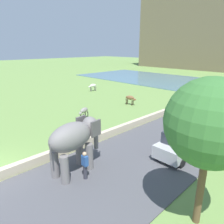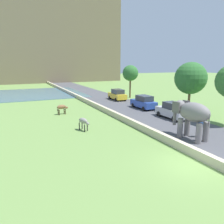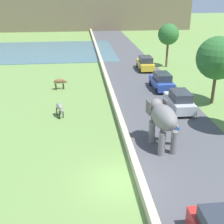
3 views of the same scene
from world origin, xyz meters
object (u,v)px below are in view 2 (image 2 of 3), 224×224
Objects in this scene: person_beside_elephant at (200,127)px; cow_brown at (62,107)px; elephant at (191,114)px; car_blue at (144,102)px; car_yellow at (117,95)px; cow_grey at (84,121)px; car_silver at (173,110)px.

cow_brown is (-8.25, 13.02, -0.04)m from person_beside_elephant.
elephant reaches higher than cow_brown.
car_blue is 0.99× the size of car_yellow.
cow_grey is (-10.12, -13.76, -0.06)m from car_yellow.
person_beside_elephant is 9.79m from cow_grey.
person_beside_elephant reaches higher than cow_grey.
car_blue is 11.73m from cow_grey.
cow_brown is (-7.30, 12.95, -1.20)m from elephant.
person_beside_elephant is at bearing -100.77° from car_blue.
elephant is 2.50× the size of cow_grey.
elephant is 12.13m from car_blue.
cow_grey is 7.23m from cow_brown.
cow_grey is at bearing -87.19° from cow_brown.
cow_grey is (-7.89, 5.80, -0.04)m from person_beside_elephant.
car_blue is at bearing 89.99° from car_silver.
car_yellow reaches higher than person_beside_elephant.
elephant is 9.08m from cow_grey.
car_silver is (-0.00, -5.76, 0.00)m from car_blue.
car_yellow is at bearing 80.75° from elephant.
car_silver is 2.82× the size of cow_brown.
elephant is 19.78m from car_yellow.
car_blue is 5.76m from car_silver.
cow_grey is (-10.12, -0.17, -0.06)m from car_silver.
cow_brown is at bearing 172.94° from car_blue.
cow_brown is (-10.47, -6.54, -0.06)m from car_yellow.
elephant is at bearing -60.59° from cow_brown.
elephant is at bearing -99.25° from car_yellow.
car_silver is at bearing -89.99° from car_yellow.
person_beside_elephant is 1.15× the size of cow_grey.
car_blue is at bearing -89.98° from car_yellow.
car_yellow is at bearing 83.50° from person_beside_elephant.
person_beside_elephant is at bearing -36.30° from cow_grey.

